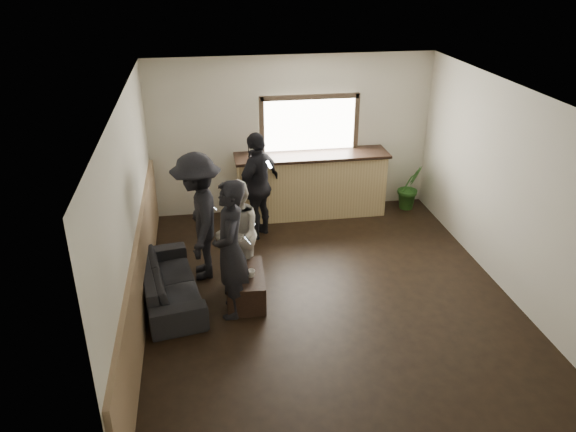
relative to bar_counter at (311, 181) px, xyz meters
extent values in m
cube|color=black|center=(-0.30, -2.70, -0.64)|extent=(5.00, 6.00, 0.01)
cube|color=silver|center=(-0.30, -2.70, 2.16)|extent=(5.00, 6.00, 0.01)
cube|color=beige|center=(-0.30, 0.30, 0.76)|extent=(5.00, 0.01, 2.80)
cube|color=beige|center=(-0.30, -5.70, 0.76)|extent=(5.00, 0.01, 2.80)
cube|color=beige|center=(-2.80, -2.70, 0.76)|extent=(0.01, 6.00, 2.80)
cube|color=beige|center=(2.20, -2.70, 0.76)|extent=(0.01, 6.00, 2.80)
cube|color=#8D6F4F|center=(-2.77, -2.70, -0.09)|extent=(0.06, 5.90, 1.10)
cube|color=tan|center=(0.00, -0.02, -0.09)|extent=(2.60, 0.60, 1.10)
cube|color=black|center=(0.00, -0.02, 0.48)|extent=(2.70, 0.68, 0.05)
cube|color=white|center=(0.00, 0.26, 0.96)|extent=(1.60, 0.06, 0.90)
cube|color=#3F3326|center=(0.00, 0.23, 1.45)|extent=(1.72, 0.08, 0.08)
cube|color=#3F3326|center=(-0.84, 0.23, 0.96)|extent=(0.08, 0.08, 1.06)
cube|color=#3F3326|center=(0.84, 0.23, 0.96)|extent=(0.08, 0.08, 1.06)
imported|color=black|center=(-2.45, -2.43, -0.37)|extent=(1.02, 1.94, 0.54)
cube|color=black|center=(-1.42, -2.59, -0.44)|extent=(0.55, 0.94, 0.41)
imported|color=silver|center=(-1.56, -2.35, -0.19)|extent=(0.14, 0.14, 0.09)
imported|color=silver|center=(-1.35, -2.70, -0.19)|extent=(0.15, 0.15, 0.10)
imported|color=#2D6623|center=(1.85, -0.05, -0.22)|extent=(0.55, 0.50, 0.84)
imported|color=black|center=(-1.62, -2.87, 0.29)|extent=(0.51, 0.72, 1.87)
cube|color=black|center=(-1.40, -2.89, 0.43)|extent=(0.10, 0.08, 0.12)
cube|color=white|center=(-1.40, -2.89, 0.43)|extent=(0.08, 0.07, 0.11)
imported|color=#B6B0A4|center=(-1.48, -2.12, 0.13)|extent=(0.66, 0.80, 1.55)
cube|color=black|center=(-1.26, -2.10, 0.31)|extent=(0.10, 0.08, 0.12)
cube|color=white|center=(-1.26, -2.10, 0.31)|extent=(0.08, 0.07, 0.11)
imported|color=black|center=(-2.00, -1.85, 0.30)|extent=(0.70, 1.22, 1.88)
cube|color=black|center=(-1.78, -1.85, 0.45)|extent=(0.09, 0.07, 0.12)
cube|color=white|center=(-1.78, -1.85, 0.45)|extent=(0.08, 0.06, 0.11)
imported|color=black|center=(-1.02, -0.70, 0.26)|extent=(1.02, 1.08, 1.79)
cube|color=black|center=(-0.86, -0.84, 0.66)|extent=(0.12, 0.11, 0.12)
cube|color=white|center=(-0.86, -0.85, 0.66)|extent=(0.10, 0.10, 0.11)
camera|label=1|loc=(-1.89, -9.13, 3.72)|focal=35.00mm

